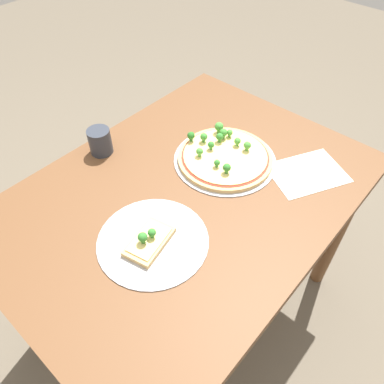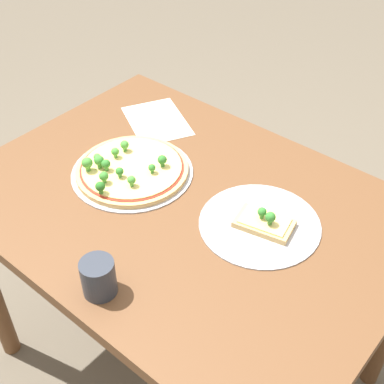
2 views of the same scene
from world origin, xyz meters
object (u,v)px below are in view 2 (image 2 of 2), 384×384
at_px(pizza_tray_whole, 130,170).
at_px(drinking_cup, 98,277).
at_px(pizza_tray_slice, 262,223).
at_px(dining_table, 184,230).

height_order(pizza_tray_whole, drinking_cup, drinking_cup).
xyz_separation_m(pizza_tray_slice, drinking_cup, (0.16, 0.41, 0.04)).
bearing_deg(drinking_cup, dining_table, -81.35).
xyz_separation_m(pizza_tray_whole, drinking_cup, (-0.25, 0.34, 0.03)).
height_order(dining_table, pizza_tray_slice, pizza_tray_slice).
height_order(dining_table, pizza_tray_whole, pizza_tray_whole).
bearing_deg(dining_table, pizza_tray_whole, 2.20).
relative_size(dining_table, pizza_tray_slice, 3.80).
distance_m(dining_table, pizza_tray_whole, 0.23).
bearing_deg(pizza_tray_whole, pizza_tray_slice, -170.74).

